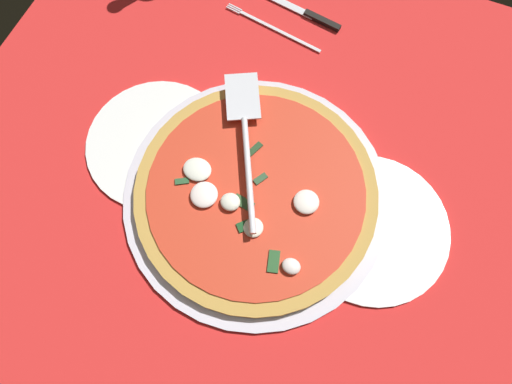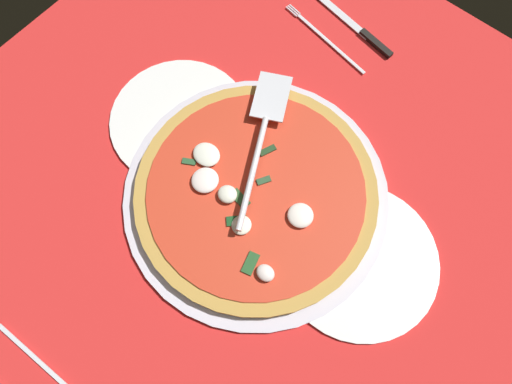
{
  "view_description": "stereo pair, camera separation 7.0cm",
  "coord_description": "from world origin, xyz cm",
  "px_view_note": "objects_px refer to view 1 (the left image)",
  "views": [
    {
      "loc": [
        7.56,
        -19.51,
        68.16
      ],
      "look_at": [
        -1.54,
        2.23,
        2.21
      ],
      "focal_mm": 30.76,
      "sensor_mm": 36.0,
      "label": 1
    },
    {
      "loc": [
        13.54,
        -15.88,
        68.16
      ],
      "look_at": [
        -1.54,
        2.23,
        2.21
      ],
      "focal_mm": 30.76,
      "sensor_mm": 36.0,
      "label": 2
    }
  ],
  "objects_px": {
    "dinner_plate_right": "(371,228)",
    "pizza": "(256,192)",
    "place_setting_far": "(289,21)",
    "pizza_server": "(246,138)",
    "dinner_plate_left": "(158,143)"
  },
  "relations": [
    {
      "from": "dinner_plate_left",
      "to": "place_setting_far",
      "type": "relative_size",
      "value": 1.1
    },
    {
      "from": "dinner_plate_left",
      "to": "place_setting_far",
      "type": "height_order",
      "value": "place_setting_far"
    },
    {
      "from": "pizza",
      "to": "place_setting_far",
      "type": "bearing_deg",
      "value": 102.43
    },
    {
      "from": "dinner_plate_left",
      "to": "pizza_server",
      "type": "bearing_deg",
      "value": 17.79
    },
    {
      "from": "dinner_plate_right",
      "to": "place_setting_far",
      "type": "relative_size",
      "value": 1.13
    },
    {
      "from": "pizza_server",
      "to": "place_setting_far",
      "type": "height_order",
      "value": "pizza_server"
    },
    {
      "from": "dinner_plate_right",
      "to": "place_setting_far",
      "type": "height_order",
      "value": "place_setting_far"
    },
    {
      "from": "dinner_plate_left",
      "to": "pizza_server",
      "type": "distance_m",
      "value": 0.16
    },
    {
      "from": "dinner_plate_left",
      "to": "dinner_plate_right",
      "type": "xyz_separation_m",
      "value": [
        0.38,
        -0.0,
        0.0
      ]
    },
    {
      "from": "dinner_plate_right",
      "to": "pizza",
      "type": "distance_m",
      "value": 0.19
    },
    {
      "from": "pizza",
      "to": "place_setting_far",
      "type": "distance_m",
      "value": 0.36
    },
    {
      "from": "pizza",
      "to": "place_setting_far",
      "type": "xyz_separation_m",
      "value": [
        -0.08,
        0.35,
        -0.02
      ]
    },
    {
      "from": "place_setting_far",
      "to": "dinner_plate_right",
      "type": "bearing_deg",
      "value": 137.92
    },
    {
      "from": "dinner_plate_left",
      "to": "pizza",
      "type": "relative_size",
      "value": 0.62
    },
    {
      "from": "dinner_plate_left",
      "to": "pizza_server",
      "type": "height_order",
      "value": "pizza_server"
    }
  ]
}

